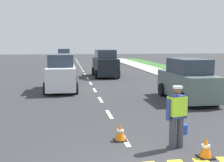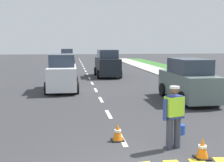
{
  "view_description": "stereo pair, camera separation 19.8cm",
  "coord_description": "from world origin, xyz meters",
  "views": [
    {
      "loc": [
        -1.62,
        -5.44,
        2.78
      ],
      "look_at": [
        0.37,
        7.37,
        1.1
      ],
      "focal_mm": 47.13,
      "sensor_mm": 36.0,
      "label": 1
    },
    {
      "loc": [
        -1.42,
        -5.47,
        2.78
      ],
      "look_at": [
        0.37,
        7.37,
        1.1
      ],
      "focal_mm": 47.13,
      "sensor_mm": 36.0,
      "label": 2
    }
  ],
  "objects": [
    {
      "name": "lane_center_line",
      "position": [
        0.0,
        25.2,
        0.0
      ],
      "size": [
        0.14,
        46.4,
        0.01
      ],
      "color": "silver",
      "rests_on": "ground"
    },
    {
      "name": "car_outgoing_far",
      "position": [
        1.56,
        18.72,
        1.04
      ],
      "size": [
        1.97,
        4.33,
        2.24
      ],
      "color": "black",
      "rests_on": "ground"
    },
    {
      "name": "ground_plane",
      "position": [
        0.0,
        21.0,
        0.0
      ],
      "size": [
        96.0,
        96.0,
        0.0
      ],
      "primitive_type": "plane",
      "color": "#333335"
    },
    {
      "name": "car_oncoming_lead",
      "position": [
        -1.95,
        11.86,
        0.99
      ],
      "size": [
        1.87,
        3.97,
        2.13
      ],
      "color": "silver",
      "rests_on": "ground"
    },
    {
      "name": "car_parked_curbside",
      "position": [
        4.16,
        7.95,
        0.95
      ],
      "size": [
        1.86,
        4.32,
        2.04
      ],
      "color": "slate",
      "rests_on": "ground"
    },
    {
      "name": "sidewalk_right",
      "position": [
        7.2,
        10.0,
        0.0
      ],
      "size": [
        2.4,
        72.0,
        0.14
      ],
      "primitive_type": "cube",
      "color": "#B2ADA3",
      "rests_on": "ground"
    },
    {
      "name": "traffic_cone_near",
      "position": [
        1.69,
        0.99,
        0.25
      ],
      "size": [
        0.36,
        0.36,
        0.52
      ],
      "color": "black",
      "rests_on": "ground"
    },
    {
      "name": "traffic_cone_far",
      "position": [
        -0.14,
        2.56,
        0.25
      ],
      "size": [
        0.36,
        0.36,
        0.5
      ],
      "color": "black",
      "rests_on": "ground"
    },
    {
      "name": "car_oncoming_third",
      "position": [
        -1.94,
        34.58,
        0.93
      ],
      "size": [
        1.96,
        4.14,
        2.01
      ],
      "color": "silver",
      "rests_on": "ground"
    },
    {
      "name": "road_worker",
      "position": [
        1.25,
        1.77,
        0.93
      ],
      "size": [
        0.71,
        0.51,
        1.67
      ],
      "color": "#383D4C",
      "rests_on": "ground"
    }
  ]
}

